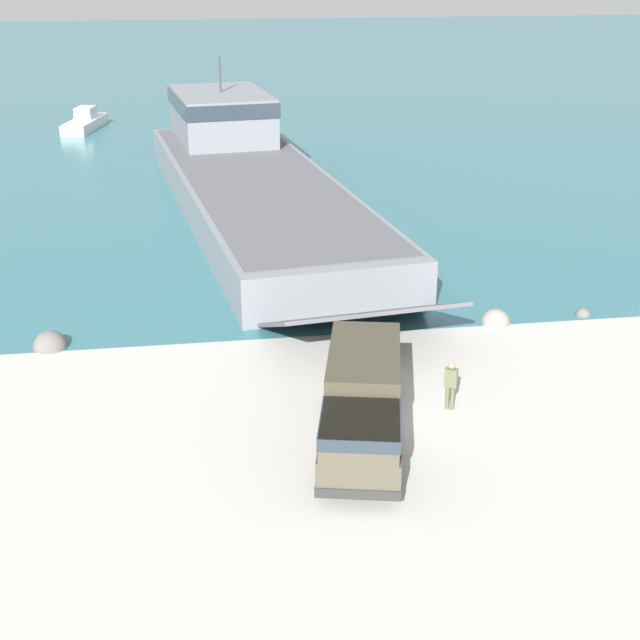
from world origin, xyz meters
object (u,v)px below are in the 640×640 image
object	(u,v)px
military_truck	(363,403)
soldier_on_ramp	(451,382)
landing_craft	(247,171)
moored_boat_a	(85,122)

from	to	relation	value
military_truck	soldier_on_ramp	bearing A→B (deg)	129.87
landing_craft	moored_boat_a	size ratio (longest dim) A/B	5.48
military_truck	soldier_on_ramp	world-z (taller)	military_truck
soldier_on_ramp	moored_boat_a	distance (m)	58.01
landing_craft	military_truck	xyz separation A→B (m)	(1.48, -30.27, -0.54)
landing_craft	military_truck	bearing A→B (deg)	-94.56
landing_craft	military_truck	world-z (taller)	landing_craft
moored_boat_a	military_truck	bearing A→B (deg)	116.84
landing_craft	soldier_on_ramp	bearing A→B (deg)	-87.55
landing_craft	military_truck	distance (m)	30.31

